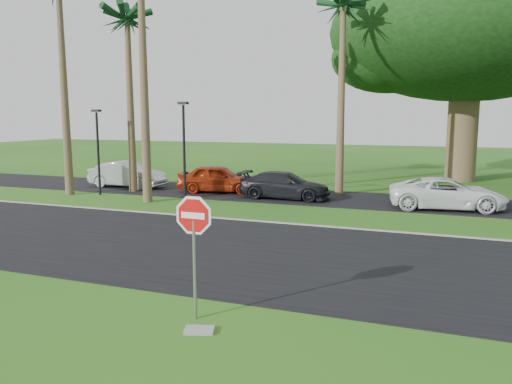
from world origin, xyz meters
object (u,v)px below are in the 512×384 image
object	(u,v)px
stop_sign_near	(194,232)
car_red	(218,179)
car_minivan	(447,194)
car_dark	(285,186)
car_silver	(127,175)

from	to	relation	value
stop_sign_near	car_red	distance (m)	16.67
stop_sign_near	car_red	bearing A→B (deg)	113.27
car_red	car_minivan	distance (m)	11.33
car_dark	car_silver	bearing A→B (deg)	86.11
car_silver	car_dark	distance (m)	9.48
car_red	car_dark	bearing A→B (deg)	-111.38
car_silver	car_red	xyz separation A→B (m)	(5.59, 0.13, 0.01)
car_dark	car_minivan	bearing A→B (deg)	-92.01
car_silver	car_red	bearing A→B (deg)	-89.06
stop_sign_near	car_dark	bearing A→B (deg)	100.47
car_dark	car_minivan	distance (m)	7.42
car_minivan	car_red	bearing A→B (deg)	77.39
car_silver	car_minivan	xyz separation A→B (m)	(16.89, -0.73, -0.05)
car_red	car_dark	size ratio (longest dim) A/B	0.95
stop_sign_near	car_red	xyz separation A→B (m)	(-6.58, 15.29, -1.04)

